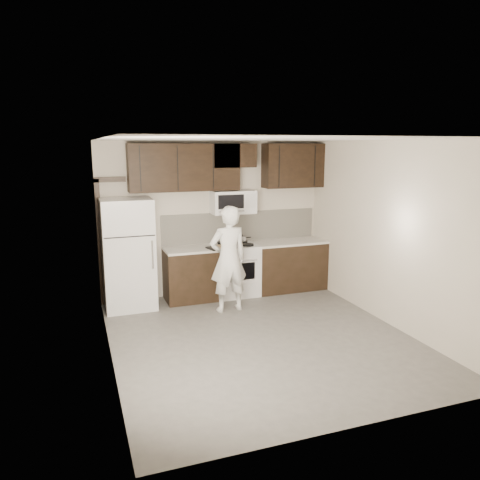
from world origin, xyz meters
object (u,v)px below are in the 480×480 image
stove (235,270)px  microwave (233,202)px  person (228,259)px  refrigerator (128,254)px

stove → microwave: microwave is taller
stove → person: 0.91m
microwave → person: size_ratio=0.45×
stove → microwave: 1.20m
refrigerator → microwave: bearing=5.1°
microwave → person: (-0.37, -0.85, -0.80)m
refrigerator → person: (1.48, -0.68, -0.05)m
stove → refrigerator: 1.90m
stove → person: person is taller
stove → refrigerator: (-1.85, -0.05, 0.44)m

